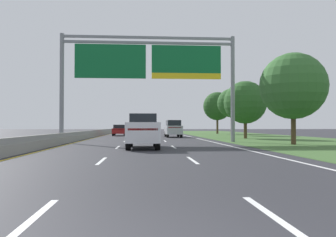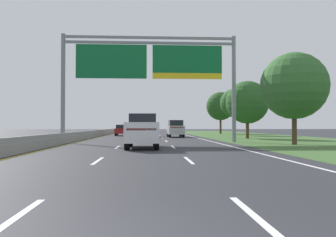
% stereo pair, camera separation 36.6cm
% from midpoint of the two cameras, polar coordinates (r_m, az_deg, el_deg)
% --- Properties ---
extents(ground_plane, '(220.00, 220.00, 0.00)m').
position_cam_midpoint_polar(ground_plane, '(38.86, -3.25, -3.28)').
color(ground_plane, '#2B2B30').
extents(lane_striping, '(11.96, 106.00, 0.01)m').
position_cam_midpoint_polar(lane_striping, '(38.40, -3.25, -3.30)').
color(lane_striping, white).
rests_on(lane_striping, ground).
extents(grass_verge_right, '(14.00, 110.00, 0.02)m').
position_cam_midpoint_polar(grass_verge_right, '(41.29, 16.53, -3.10)').
color(grass_verge_right, '#3D602D').
rests_on(grass_verge_right, ground).
extents(median_barrier_concrete, '(0.60, 110.00, 0.85)m').
position_cam_midpoint_polar(median_barrier_concrete, '(39.40, -12.90, -2.71)').
color(median_barrier_concrete, gray).
rests_on(median_barrier_concrete, ground).
extents(overhead_sign_gantry, '(15.06, 0.42, 9.26)m').
position_cam_midpoint_polar(overhead_sign_gantry, '(30.46, -2.66, 8.53)').
color(overhead_sign_gantry, gray).
rests_on(overhead_sign_gantry, ground).
extents(pickup_truck_white, '(2.01, 5.41, 2.20)m').
position_cam_midpoint_polar(pickup_truck_white, '(22.32, -3.72, -2.07)').
color(pickup_truck_white, silver).
rests_on(pickup_truck_white, ground).
extents(car_silver_right_lane_suv, '(1.97, 4.73, 2.11)m').
position_cam_midpoint_polar(car_silver_right_lane_suv, '(43.72, 1.45, -1.61)').
color(car_silver_right_lane_suv, '#B2B5BA').
rests_on(car_silver_right_lane_suv, ground).
extents(car_red_left_lane_sedan, '(1.82, 4.40, 1.57)m').
position_cam_midpoint_polar(car_red_left_lane_sedan, '(50.51, -7.26, -1.86)').
color(car_red_left_lane_sedan, maroon).
rests_on(car_red_left_lane_sedan, ground).
extents(car_grey_centre_lane_sedan, '(1.88, 4.42, 1.57)m').
position_cam_midpoint_polar(car_grey_centre_lane_sedan, '(44.50, -3.27, -1.96)').
color(car_grey_centre_lane_sedan, slate).
rests_on(car_grey_centre_lane_sedan, ground).
extents(roadside_tree_near, '(4.99, 4.99, 6.90)m').
position_cam_midpoint_polar(roadside_tree_near, '(27.97, 20.17, 4.99)').
color(roadside_tree_near, '#4C3823').
rests_on(roadside_tree_near, ground).
extents(roadside_tree_mid, '(4.74, 4.74, 6.39)m').
position_cam_midpoint_polar(roadside_tree_mid, '(39.79, 13.03, 2.57)').
color(roadside_tree_mid, '#4C3823').
rests_on(roadside_tree_mid, ground).
extents(roadside_tree_far, '(4.25, 4.25, 6.90)m').
position_cam_midpoint_polar(roadside_tree_far, '(52.37, 10.97, 2.48)').
color(roadside_tree_far, '#4C3823').
rests_on(roadside_tree_far, ground).
extents(roadside_tree_distant, '(5.01, 5.01, 7.41)m').
position_cam_midpoint_polar(roadside_tree_distant, '(62.64, 8.70, 2.00)').
color(roadside_tree_distant, '#4C3823').
rests_on(roadside_tree_distant, ground).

